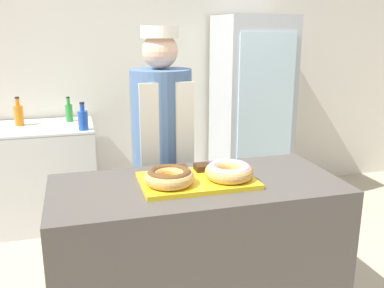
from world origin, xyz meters
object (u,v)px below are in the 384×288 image
at_px(bottle_blue, 83,119).
at_px(bottle_orange, 19,115).
at_px(baker_person, 162,153).
at_px(chest_freezer, 39,175).
at_px(donut_light_glaze, 229,171).
at_px(beverage_fridge, 251,112).
at_px(bottle_green, 69,112).
at_px(donut_chocolate_glaze, 169,176).
at_px(serving_tray, 197,181).
at_px(brownie_back_left, 179,169).
at_px(brownie_back_right, 203,167).

relative_size(bottle_blue, bottle_orange, 0.93).
xyz_separation_m(baker_person, chest_freezer, (-0.86, 1.11, -0.44)).
distance_m(donut_light_glaze, beverage_fridge, 1.99).
bearing_deg(bottle_green, bottle_blue, -73.60).
relative_size(donut_chocolate_glaze, baker_person, 0.15).
distance_m(serving_tray, baker_person, 0.64).
bearing_deg(donut_chocolate_glaze, donut_light_glaze, 0.00).
xyz_separation_m(baker_person, beverage_fridge, (1.09, 1.10, 0.01)).
relative_size(donut_chocolate_glaze, brownie_back_left, 2.94).
bearing_deg(bottle_blue, serving_tray, -70.89).
distance_m(serving_tray, bottle_green, 1.98).
bearing_deg(bottle_blue, bottle_orange, 148.87).
xyz_separation_m(brownie_back_right, chest_freezer, (-0.98, 1.63, -0.50)).
bearing_deg(brownie_back_right, baker_person, 102.75).
relative_size(brownie_back_right, bottle_green, 0.38).
relative_size(serving_tray, bottle_green, 2.65).
distance_m(donut_chocolate_glaze, brownie_back_right, 0.27).
bearing_deg(donut_light_glaze, baker_person, 106.97).
height_order(serving_tray, bottle_blue, bottle_blue).
height_order(chest_freezer, bottle_orange, bottle_orange).
xyz_separation_m(chest_freezer, bottle_blue, (0.39, -0.24, 0.52)).
xyz_separation_m(donut_chocolate_glaze, brownie_back_right, (0.22, 0.16, -0.03)).
relative_size(brownie_back_left, baker_person, 0.05).
bearing_deg(chest_freezer, serving_tray, -62.26).
distance_m(brownie_back_right, beverage_fridge, 1.89).
bearing_deg(donut_light_glaze, bottle_orange, 122.66).
bearing_deg(bottle_orange, bottle_blue, -31.13).
relative_size(serving_tray, brownie_back_right, 6.89).
height_order(donut_light_glaze, bottle_orange, bottle_orange).
height_order(donut_chocolate_glaze, chest_freezer, donut_chocolate_glaze).
height_order(serving_tray, beverage_fridge, beverage_fridge).
bearing_deg(bottle_orange, brownie_back_right, -57.02).
height_order(baker_person, bottle_orange, baker_person).
bearing_deg(donut_chocolate_glaze, bottle_green, 103.91).
xyz_separation_m(brownie_back_right, beverage_fridge, (0.97, 1.62, -0.05)).
height_order(beverage_fridge, bottle_orange, beverage_fridge).
bearing_deg(serving_tray, chest_freezer, 117.74).
bearing_deg(bottle_blue, beverage_fridge, 8.36).
xyz_separation_m(baker_person, bottle_orange, (-0.99, 1.18, 0.08)).
relative_size(donut_chocolate_glaze, bottle_orange, 1.01).
height_order(brownie_back_right, bottle_blue, bottle_blue).
xyz_separation_m(donut_chocolate_glaze, beverage_fridge, (1.19, 1.78, -0.07)).
xyz_separation_m(donut_chocolate_glaze, bottle_orange, (-0.88, 1.86, -0.00)).
xyz_separation_m(baker_person, bottle_blue, (-0.47, 0.87, 0.07)).
relative_size(donut_chocolate_glaze, beverage_fridge, 0.14).
bearing_deg(bottle_green, serving_tray, -71.42).
xyz_separation_m(serving_tray, baker_person, (-0.05, 0.64, -0.03)).
bearing_deg(baker_person, serving_tray, -85.28).
bearing_deg(donut_light_glaze, bottle_green, 112.25).
relative_size(brownie_back_right, bottle_blue, 0.37).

